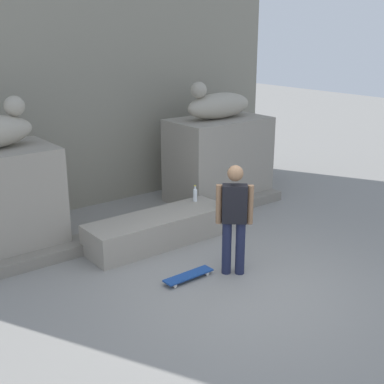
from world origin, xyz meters
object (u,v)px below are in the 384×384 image
object	(u,v)px
bottle_green	(219,200)
bottle_clear	(195,195)
statue_reclining_right	(218,105)
skater	(234,215)
skateboard	(188,276)

from	to	relation	value
bottle_green	bottle_clear	bearing A→B (deg)	103.98
statue_reclining_right	bottle_clear	bearing A→B (deg)	33.59
statue_reclining_right	bottle_clear	distance (m)	2.18
statue_reclining_right	skater	world-z (taller)	statue_reclining_right
bottle_clear	statue_reclining_right	bearing A→B (deg)	35.94
statue_reclining_right	bottle_clear	world-z (taller)	statue_reclining_right
skateboard	bottle_clear	xyz separation A→B (m)	(1.37, 1.59, 0.56)
skater	skateboard	world-z (taller)	skater
statue_reclining_right	bottle_green	bearing A→B (deg)	48.24
skater	bottle_green	distance (m)	1.59
statue_reclining_right	skater	xyz separation A→B (m)	(-2.06, -2.81, -1.10)
statue_reclining_right	bottle_green	xyz separation A→B (m)	(-1.22, -1.49, -1.39)
skateboard	bottle_clear	size ratio (longest dim) A/B	2.68
statue_reclining_right	bottle_green	distance (m)	2.37
skater	bottle_green	xyz separation A→B (m)	(0.84, 1.32, -0.29)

